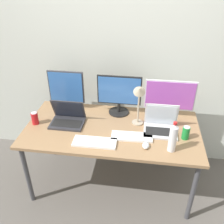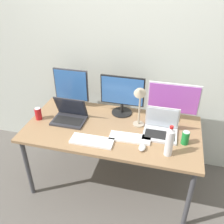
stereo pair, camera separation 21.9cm
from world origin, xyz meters
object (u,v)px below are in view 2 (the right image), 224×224
at_px(work_desk, 112,132).
at_px(monitor_left, 71,88).
at_px(water_bottle, 169,142).
at_px(keyboard_main, 92,141).
at_px(keyboard_aux, 130,138).
at_px(monitor_center, 122,94).
at_px(desk_lamp, 139,99).
at_px(soda_can_by_laptop, 38,114).
at_px(mouse_by_keyboard, 142,148).
at_px(monitor_right, 173,101).
at_px(soda_can_near_keyboard, 185,138).
at_px(laptop_secondary, 161,128).
at_px(laptop_silver, 70,115).

height_order(work_desk, monitor_left, monitor_left).
bearing_deg(water_bottle, keyboard_main, 179.96).
distance_m(keyboard_aux, water_bottle, 0.39).
height_order(work_desk, keyboard_aux, keyboard_aux).
height_order(monitor_center, desk_lamp, desk_lamp).
bearing_deg(soda_can_by_laptop, keyboard_aux, -5.53).
height_order(keyboard_aux, mouse_by_keyboard, mouse_by_keyboard).
bearing_deg(desk_lamp, water_bottle, -46.73).
height_order(monitor_right, keyboard_main, monitor_right).
bearing_deg(soda_can_by_laptop, soda_can_near_keyboard, -1.47).
xyz_separation_m(monitor_right, keyboard_aux, (-0.34, -0.42, -0.21)).
xyz_separation_m(monitor_center, keyboard_main, (-0.15, -0.54, -0.21)).
height_order(monitor_right, laptop_secondary, monitor_right).
xyz_separation_m(monitor_left, water_bottle, (1.08, -0.56, -0.08)).
height_order(mouse_by_keyboard, soda_can_near_keyboard, soda_can_near_keyboard).
relative_size(monitor_center, keyboard_aux, 1.20).
height_order(monitor_left, desk_lamp, desk_lamp).
bearing_deg(water_bottle, mouse_by_keyboard, 177.49).
relative_size(monitor_center, soda_can_near_keyboard, 3.57).
bearing_deg(keyboard_aux, mouse_by_keyboard, -44.63).
distance_m(work_desk, keyboard_aux, 0.25).
height_order(laptop_secondary, keyboard_main, laptop_secondary).
distance_m(monitor_right, soda_can_by_laptop, 1.35).
distance_m(keyboard_aux, soda_can_by_laptop, 0.97).
height_order(monitor_center, water_bottle, monitor_center).
bearing_deg(work_desk, desk_lamp, 16.47).
distance_m(monitor_right, mouse_by_keyboard, 0.62).
bearing_deg(keyboard_main, monitor_left, 125.49).
xyz_separation_m(keyboard_main, soda_can_near_keyboard, (0.80, 0.18, 0.05)).
xyz_separation_m(keyboard_aux, water_bottle, (0.35, -0.13, 0.12)).
relative_size(monitor_right, laptop_secondary, 1.61).
bearing_deg(laptop_secondary, soda_can_near_keyboard, -24.07).
height_order(laptop_silver, laptop_secondary, laptop_secondary).
relative_size(monitor_left, water_bottle, 1.48).
height_order(work_desk, desk_lamp, desk_lamp).
relative_size(keyboard_main, desk_lamp, 0.85).
height_order(laptop_silver, water_bottle, water_bottle).
xyz_separation_m(monitor_right, mouse_by_keyboard, (-0.21, -0.54, -0.20)).
distance_m(water_bottle, soda_can_by_laptop, 1.33).
bearing_deg(monitor_left, monitor_right, -0.63).
xyz_separation_m(work_desk, soda_can_by_laptop, (-0.76, -0.03, 0.12)).
xyz_separation_m(monitor_left, keyboard_aux, (0.73, -0.44, -0.20)).
relative_size(laptop_secondary, keyboard_main, 0.80).
bearing_deg(water_bottle, soda_can_near_keyboard, 53.84).
bearing_deg(monitor_left, soda_can_near_keyboard, -17.38).
xyz_separation_m(keyboard_main, desk_lamp, (0.36, 0.33, 0.30)).
bearing_deg(laptop_silver, desk_lamp, 3.57).
xyz_separation_m(monitor_left, monitor_right, (1.07, -0.01, 0.00)).
bearing_deg(soda_can_by_laptop, desk_lamp, 5.97).
xyz_separation_m(monitor_left, mouse_by_keyboard, (0.86, -0.56, -0.20)).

